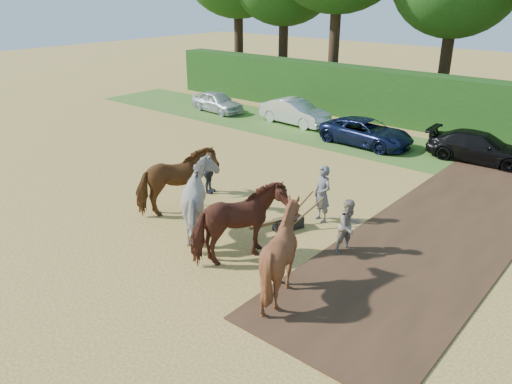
{
  "coord_description": "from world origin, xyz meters",
  "views": [
    {
      "loc": [
        6.26,
        -8.57,
        7.38
      ],
      "look_at": [
        -3.16,
        2.54,
        1.4
      ],
      "focal_mm": 35.0,
      "sensor_mm": 36.0,
      "label": 1
    }
  ],
  "objects_px": {
    "spectator_far": "(209,172)",
    "plough_team": "(224,212)",
    "parked_cars": "(474,149)",
    "spectator_near": "(349,226)"
  },
  "relations": [
    {
      "from": "spectator_near",
      "to": "parked_cars",
      "type": "height_order",
      "value": "spectator_near"
    },
    {
      "from": "plough_team",
      "to": "spectator_far",
      "type": "bearing_deg",
      "value": 141.4
    },
    {
      "from": "parked_cars",
      "to": "spectator_near",
      "type": "bearing_deg",
      "value": -90.5
    },
    {
      "from": "plough_team",
      "to": "parked_cars",
      "type": "relative_size",
      "value": 0.23
    },
    {
      "from": "spectator_far",
      "to": "plough_team",
      "type": "height_order",
      "value": "plough_team"
    },
    {
      "from": "spectator_far",
      "to": "parked_cars",
      "type": "xyz_separation_m",
      "value": [
        6.61,
        10.16,
        -0.17
      ]
    },
    {
      "from": "spectator_far",
      "to": "plough_team",
      "type": "bearing_deg",
      "value": -145.46
    },
    {
      "from": "spectator_far",
      "to": "plough_team",
      "type": "xyz_separation_m",
      "value": [
        3.47,
        -2.77,
        0.32
      ]
    },
    {
      "from": "spectator_near",
      "to": "spectator_far",
      "type": "xyz_separation_m",
      "value": [
        -6.52,
        0.63,
        -0.0
      ]
    },
    {
      "from": "plough_team",
      "to": "parked_cars",
      "type": "xyz_separation_m",
      "value": [
        3.15,
        12.93,
        -0.49
      ]
    }
  ]
}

